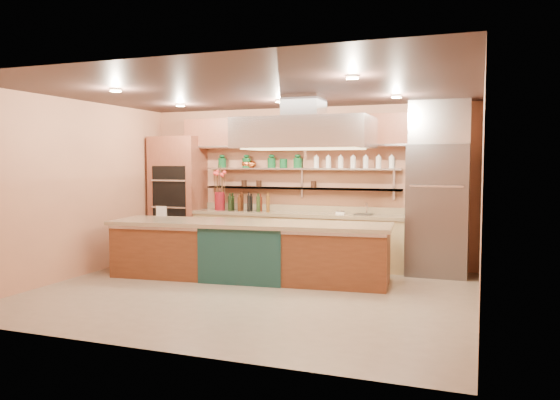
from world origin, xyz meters
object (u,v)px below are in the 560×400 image
at_px(island, 248,250).
at_px(copper_kettle, 252,164).
at_px(refrigerator, 438,210).
at_px(green_canister, 283,163).
at_px(kitchen_scale, 340,212).
at_px(flower_vase, 220,201).

distance_m(island, copper_kettle, 2.15).
bearing_deg(refrigerator, green_canister, 175.17).
relative_size(island, kitchen_scale, 29.83).
xyz_separation_m(flower_vase, copper_kettle, (0.55, 0.22, 0.68)).
distance_m(island, kitchen_scale, 1.84).
xyz_separation_m(refrigerator, copper_kettle, (-3.34, 0.23, 0.73)).
height_order(refrigerator, green_canister, refrigerator).
height_order(copper_kettle, green_canister, green_canister).
bearing_deg(green_canister, flower_vase, -169.41).
bearing_deg(refrigerator, flower_vase, 179.85).
relative_size(copper_kettle, green_canister, 1.01).
distance_m(refrigerator, kitchen_scale, 1.60).
relative_size(island, copper_kettle, 25.74).
xyz_separation_m(kitchen_scale, copper_kettle, (-1.74, 0.22, 0.81)).
relative_size(flower_vase, copper_kettle, 2.03).
relative_size(kitchen_scale, copper_kettle, 0.86).
xyz_separation_m(kitchen_scale, green_canister, (-1.12, 0.22, 0.83)).
relative_size(flower_vase, kitchen_scale, 2.35).
relative_size(kitchen_scale, green_canister, 0.87).
xyz_separation_m(refrigerator, kitchen_scale, (-1.60, 0.01, -0.08)).
relative_size(refrigerator, copper_kettle, 12.59).
bearing_deg(kitchen_scale, island, -114.47).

